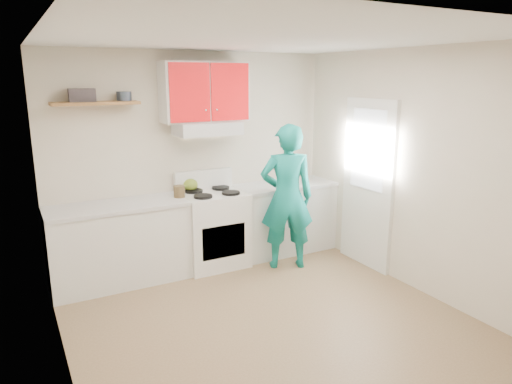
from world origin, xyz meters
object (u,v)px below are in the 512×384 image
person (287,197)px  kettle (190,185)px  crock (179,192)px  stove (213,229)px  tin (124,96)px

person → kettle: bearing=-14.0°
kettle → crock: (-0.22, -0.23, -0.02)m
stove → crock: crock is taller
stove → crock: (-0.42, -0.00, 0.52)m
tin → crock: size_ratio=1.03×
tin → crock: (0.52, -0.19, -1.11)m
tin → person: bearing=-21.5°
kettle → tin: bearing=-177.8°
person → stove: bearing=-9.6°
stove → kettle: 0.61m
stove → kettle: size_ratio=5.02×
stove → kettle: (-0.19, 0.23, 0.54)m
kettle → crock: 0.32m
crock → person: size_ratio=0.09×
stove → kettle: bearing=130.3°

